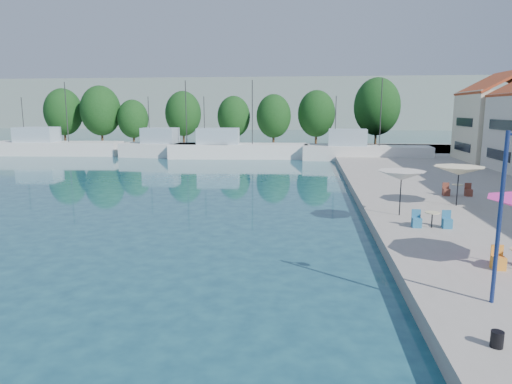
# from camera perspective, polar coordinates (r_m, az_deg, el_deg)

# --- Properties ---
(quay_far) EXTENTS (90.00, 16.00, 0.60)m
(quay_far) POSITION_cam_1_polar(r_m,az_deg,el_deg) (69.82, -2.33, 5.45)
(quay_far) COLOR gray
(quay_far) RESTS_ON ground
(hill_west) EXTENTS (180.00, 40.00, 16.00)m
(hill_west) POSITION_cam_1_polar(r_m,az_deg,el_deg) (165.03, -4.98, 10.88)
(hill_west) COLOR gray
(hill_west) RESTS_ON ground
(hill_east) EXTENTS (140.00, 40.00, 12.00)m
(hill_east) POSITION_cam_1_polar(r_m,az_deg,el_deg) (185.51, 18.42, 9.71)
(hill_east) COLOR gray
(hill_east) RESTS_ON ground
(building_06) EXTENTS (9.00, 8.80, 10.20)m
(building_06) POSITION_cam_1_polar(r_m,az_deg,el_deg) (56.86, 28.84, 8.35)
(building_06) COLOR beige
(building_06) RESTS_ON quay_right
(trawler_01) EXTENTS (17.67, 5.91, 10.20)m
(trawler_01) POSITION_cam_1_polar(r_m,az_deg,el_deg) (68.73, -24.00, 5.14)
(trawler_01) COLOR silver
(trawler_01) RESTS_ON ground
(trawler_02) EXTENTS (14.78, 4.62, 10.20)m
(trawler_02) POSITION_cam_1_polar(r_m,az_deg,el_deg) (60.97, -10.26, 5.32)
(trawler_02) COLOR silver
(trawler_02) RESTS_ON ground
(trawler_03) EXTENTS (17.91, 6.09, 10.20)m
(trawler_03) POSITION_cam_1_polar(r_m,az_deg,el_deg) (59.10, -2.61, 5.32)
(trawler_03) COLOR white
(trawler_03) RESTS_ON ground
(trawler_04) EXTENTS (15.43, 4.81, 10.20)m
(trawler_04) POSITION_cam_1_polar(r_m,az_deg,el_deg) (57.54, 13.21, 4.93)
(trawler_04) COLOR silver
(trawler_04) RESTS_ON ground
(tree_01) EXTENTS (6.05, 6.05, 8.95)m
(tree_01) POSITION_cam_1_polar(r_m,az_deg,el_deg) (81.35, -22.95, 9.20)
(tree_01) COLOR #3F2B19
(tree_01) RESTS_ON quay_far
(tree_02) EXTENTS (6.28, 6.28, 9.30)m
(tree_02) POSITION_cam_1_polar(r_m,az_deg,el_deg) (77.24, -18.84, 9.59)
(tree_02) COLOR #3F2B19
(tree_02) RESTS_ON quay_far
(tree_03) EXTENTS (4.80, 4.80, 7.11)m
(tree_03) POSITION_cam_1_polar(r_m,az_deg,el_deg) (75.24, -15.13, 8.81)
(tree_03) COLOR #3F2B19
(tree_03) RESTS_ON quay_far
(tree_04) EXTENTS (5.74, 5.74, 8.50)m
(tree_04) POSITION_cam_1_polar(r_m,az_deg,el_deg) (75.25, -9.09, 9.65)
(tree_04) COLOR #3F2B19
(tree_04) RESTS_ON quay_far
(tree_05) EXTENTS (5.20, 5.20, 7.69)m
(tree_05) POSITION_cam_1_polar(r_m,az_deg,el_deg) (73.29, -2.80, 9.39)
(tree_05) COLOR #3F2B19
(tree_05) RESTS_ON quay_far
(tree_06) EXTENTS (5.33, 5.33, 7.90)m
(tree_06) POSITION_cam_1_polar(r_m,az_deg,el_deg) (71.12, 2.22, 9.46)
(tree_06) COLOR #3F2B19
(tree_06) RESTS_ON quay_far
(tree_07) EXTENTS (5.76, 5.76, 8.53)m
(tree_07) POSITION_cam_1_polar(r_m,az_deg,el_deg) (72.27, 7.57, 9.68)
(tree_07) COLOR #3F2B19
(tree_07) RESTS_ON quay_far
(tree_08) EXTENTS (7.02, 7.02, 10.40)m
(tree_08) POSITION_cam_1_polar(r_m,az_deg,el_deg) (73.25, 14.88, 10.28)
(tree_08) COLOR #3F2B19
(tree_08) RESTS_ON quay_far
(umbrella_white) EXTENTS (2.57, 2.57, 2.40)m
(umbrella_white) POSITION_cam_1_polar(r_m,az_deg,el_deg) (25.16, 17.72, 1.98)
(umbrella_white) COLOR black
(umbrella_white) RESTS_ON quay_right
(umbrella_cream) EXTENTS (2.90, 2.90, 2.32)m
(umbrella_cream) POSITION_cam_1_polar(r_m,az_deg,el_deg) (28.92, 24.03, 2.45)
(umbrella_cream) COLOR black
(umbrella_cream) RESTS_ON quay_right
(cafe_table_02) EXTENTS (1.82, 0.70, 0.76)m
(cafe_table_02) POSITION_cam_1_polar(r_m,az_deg,el_deg) (23.32, 21.12, -3.50)
(cafe_table_02) COLOR black
(cafe_table_02) RESTS_ON quay_right
(cafe_table_03) EXTENTS (1.82, 0.70, 0.76)m
(cafe_table_03) POSITION_cam_1_polar(r_m,az_deg,el_deg) (32.51, 23.86, 0.05)
(cafe_table_03) COLOR black
(cafe_table_03) RESTS_ON quay_right
(bollard) EXTENTS (0.30, 0.30, 0.40)m
(bollard) POSITION_cam_1_polar(r_m,az_deg,el_deg) (12.70, 27.91, -15.96)
(bollard) COLOR black
(bollard) RESTS_ON quay_right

